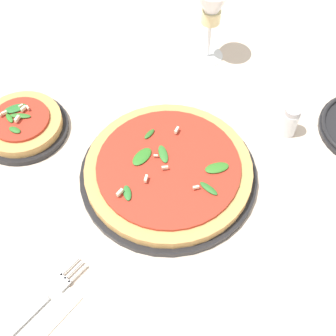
{
  "coord_description": "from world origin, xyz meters",
  "views": [
    {
      "loc": [
        -0.45,
        -0.15,
        0.71
      ],
      "look_at": [
        -0.0,
        0.01,
        0.03
      ],
      "focal_mm": 50.0,
      "sensor_mm": 36.0,
      "label": 1
    }
  ],
  "objects_px": {
    "pizza_arugula_main": "(168,172)",
    "pizza_personal_side": "(22,125)",
    "fork": "(34,309)",
    "wine_glass": "(212,11)",
    "shaker_pepper": "(290,121)"
  },
  "relations": [
    {
      "from": "wine_glass",
      "to": "shaker_pepper",
      "type": "xyz_separation_m",
      "value": [
        -0.16,
        -0.21,
        -0.09
      ]
    },
    {
      "from": "pizza_arugula_main",
      "to": "wine_glass",
      "type": "height_order",
      "value": "wine_glass"
    },
    {
      "from": "pizza_arugula_main",
      "to": "shaker_pepper",
      "type": "height_order",
      "value": "shaker_pepper"
    },
    {
      "from": "pizza_personal_side",
      "to": "fork",
      "type": "distance_m",
      "value": 0.37
    },
    {
      "from": "pizza_personal_side",
      "to": "fork",
      "type": "bearing_deg",
      "value": -147.82
    },
    {
      "from": "wine_glass",
      "to": "shaker_pepper",
      "type": "bearing_deg",
      "value": -126.98
    },
    {
      "from": "fork",
      "to": "shaker_pepper",
      "type": "distance_m",
      "value": 0.56
    },
    {
      "from": "pizza_arugula_main",
      "to": "fork",
      "type": "height_order",
      "value": "pizza_arugula_main"
    },
    {
      "from": "pizza_arugula_main",
      "to": "wine_glass",
      "type": "distance_m",
      "value": 0.35
    },
    {
      "from": "pizza_arugula_main",
      "to": "pizza_personal_side",
      "type": "distance_m",
      "value": 0.3
    },
    {
      "from": "pizza_arugula_main",
      "to": "wine_glass",
      "type": "xyz_separation_m",
      "value": [
        0.34,
        0.03,
        0.1
      ]
    },
    {
      "from": "shaker_pepper",
      "to": "wine_glass",
      "type": "bearing_deg",
      "value": 53.02
    },
    {
      "from": "pizza_arugula_main",
      "to": "pizza_personal_side",
      "type": "bearing_deg",
      "value": 88.06
    },
    {
      "from": "fork",
      "to": "pizza_arugula_main",
      "type": "bearing_deg",
      "value": 0.57
    },
    {
      "from": "shaker_pepper",
      "to": "pizza_arugula_main",
      "type": "bearing_deg",
      "value": 134.31
    }
  ]
}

